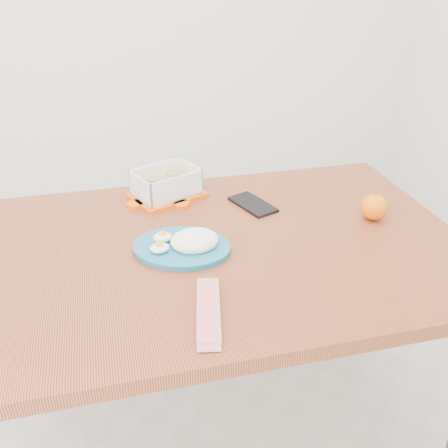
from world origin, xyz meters
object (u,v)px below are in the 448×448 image
object	(u,v)px
food_container	(166,184)
orange_fruit	(374,207)
smartphone	(253,204)
rice_plate	(186,243)
dining_table	(224,270)

from	to	relation	value
food_container	orange_fruit	size ratio (longest dim) A/B	3.42
food_container	smartphone	bearing A→B (deg)	-50.58
orange_fruit	rice_plate	xyz separation A→B (m)	(-0.57, -0.03, -0.02)
food_container	smartphone	xyz separation A→B (m)	(0.25, -0.13, -0.04)
food_container	rice_plate	world-z (taller)	food_container
dining_table	orange_fruit	size ratio (longest dim) A/B	17.25
food_container	rice_plate	distance (m)	0.34
rice_plate	smartphone	xyz separation A→B (m)	(0.25, 0.20, -0.02)
orange_fruit	smartphone	world-z (taller)	orange_fruit
dining_table	rice_plate	xyz separation A→B (m)	(-0.11, -0.01, 0.11)
dining_table	orange_fruit	world-z (taller)	orange_fruit
food_container	orange_fruit	bearing A→B (deg)	-50.84
dining_table	smartphone	size ratio (longest dim) A/B	8.29
dining_table	food_container	bearing A→B (deg)	108.45
smartphone	rice_plate	bearing A→B (deg)	-160.55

